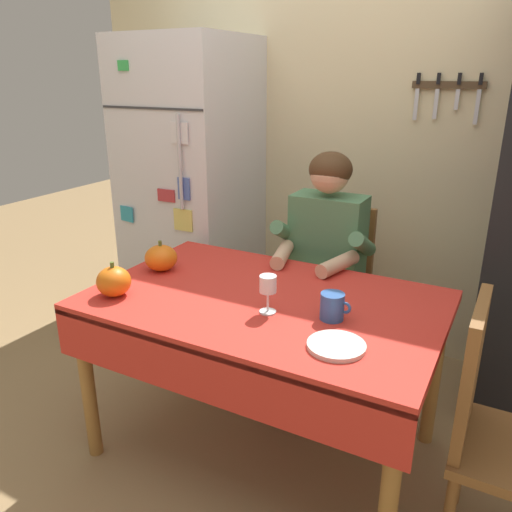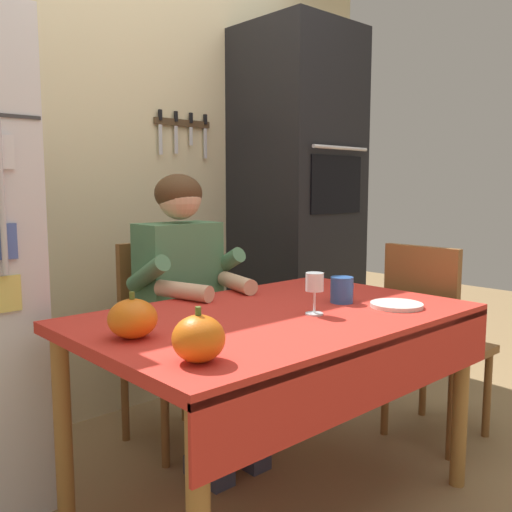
% 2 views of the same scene
% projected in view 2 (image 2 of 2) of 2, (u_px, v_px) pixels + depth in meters
% --- Properties ---
extents(back_wall_assembly, '(3.70, 0.13, 2.60)m').
position_uv_depth(back_wall_assembly, '(115.00, 165.00, 2.88)').
color(back_wall_assembly, beige).
rests_on(back_wall_assembly, ground).
extents(wall_oven, '(0.60, 0.64, 2.10)m').
position_uv_depth(wall_oven, '(297.00, 210.00, 3.32)').
color(wall_oven, black).
rests_on(wall_oven, ground).
extents(dining_table, '(1.40, 0.90, 0.74)m').
position_uv_depth(dining_table, '(280.00, 336.00, 1.99)').
color(dining_table, '#9E6B33').
rests_on(dining_table, ground).
extents(chair_behind_person, '(0.40, 0.40, 0.93)m').
position_uv_depth(chair_behind_person, '(165.00, 332.00, 2.61)').
color(chair_behind_person, brown).
rests_on(chair_behind_person, ground).
extents(seated_person, '(0.47, 0.55, 1.25)m').
position_uv_depth(seated_person, '(188.00, 290.00, 2.44)').
color(seated_person, '#38384C').
rests_on(seated_person, ground).
extents(chair_right_side, '(0.40, 0.40, 0.93)m').
position_uv_depth(chair_right_side, '(430.00, 335.00, 2.56)').
color(chair_right_side, brown).
rests_on(chair_right_side, ground).
extents(coffee_mug, '(0.12, 0.09, 0.10)m').
position_uv_depth(coffee_mug, '(342.00, 290.00, 2.16)').
color(coffee_mug, '#2D569E').
rests_on(coffee_mug, dining_table).
extents(wine_glass, '(0.06, 0.06, 0.15)m').
position_uv_depth(wine_glass, '(315.00, 285.00, 1.95)').
color(wine_glass, white).
rests_on(wine_glass, dining_table).
extents(pumpkin_large, '(0.14, 0.14, 0.14)m').
position_uv_depth(pumpkin_large, '(199.00, 339.00, 1.43)').
color(pumpkin_large, orange).
rests_on(pumpkin_large, dining_table).
extents(pumpkin_medium, '(0.15, 0.15, 0.14)m').
position_uv_depth(pumpkin_medium, '(133.00, 319.00, 1.65)').
color(pumpkin_medium, orange).
rests_on(pumpkin_medium, dining_table).
extents(serving_tray, '(0.20, 0.20, 0.02)m').
position_uv_depth(serving_tray, '(397.00, 305.00, 2.08)').
color(serving_tray, silver).
rests_on(serving_tray, dining_table).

